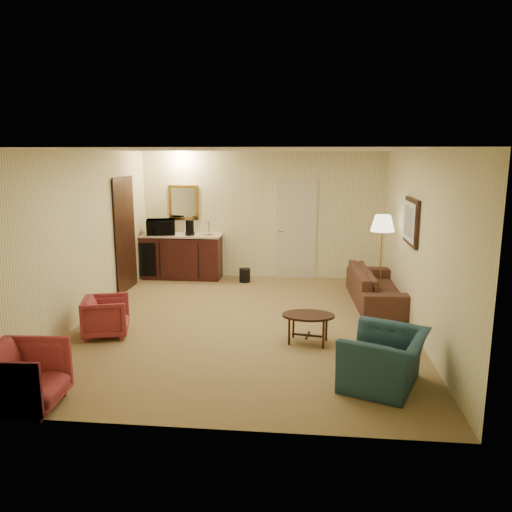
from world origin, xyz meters
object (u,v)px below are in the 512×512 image
at_px(microwave, 161,225).
at_px(floor_lamp, 381,259).
at_px(rose_chair_near, 106,314).
at_px(coffee_table, 308,328).
at_px(wetbar_cabinet, 182,256).
at_px(waste_bin, 245,275).
at_px(sofa, 378,281).
at_px(rose_chair_far, 23,374).
at_px(coffee_maker, 190,228).
at_px(teal_armchair, 385,350).

bearing_deg(microwave, floor_lamp, -30.67).
relative_size(rose_chair_near, coffee_table, 0.87).
xyz_separation_m(wetbar_cabinet, waste_bin, (1.33, -0.21, -0.32)).
xyz_separation_m(sofa, waste_bin, (-2.47, 1.24, -0.27)).
distance_m(sofa, waste_bin, 2.77).
xyz_separation_m(sofa, rose_chair_near, (-4.05, -1.98, -0.09)).
relative_size(floor_lamp, microwave, 2.71).
xyz_separation_m(rose_chair_near, floor_lamp, (4.10, 2.10, 0.46)).
relative_size(wetbar_cabinet, rose_chair_far, 2.21).
bearing_deg(floor_lamp, wetbar_cabinet, 161.08).
relative_size(wetbar_cabinet, sofa, 0.79).
xyz_separation_m(sofa, coffee_maker, (-3.60, 1.35, 0.67)).
relative_size(wetbar_cabinet, waste_bin, 5.96).
bearing_deg(microwave, rose_chair_near, -101.45).
xyz_separation_m(waste_bin, microwave, (-1.75, 0.15, 0.98)).
bearing_deg(sofa, floor_lamp, -24.29).
relative_size(rose_chair_far, microwave, 1.31).
xyz_separation_m(wetbar_cabinet, coffee_maker, (0.20, -0.10, 0.62)).
height_order(wetbar_cabinet, sofa, wetbar_cabinet).
height_order(wetbar_cabinet, microwave, microwave).
height_order(wetbar_cabinet, coffee_table, wetbar_cabinet).
height_order(sofa, coffee_maker, coffee_maker).
distance_m(rose_chair_far, coffee_table, 3.55).
distance_m(sofa, microwave, 4.49).
bearing_deg(rose_chair_near, rose_chair_far, 164.24).
relative_size(waste_bin, microwave, 0.49).
height_order(wetbar_cabinet, waste_bin, wetbar_cabinet).
bearing_deg(waste_bin, microwave, 175.18).
xyz_separation_m(rose_chair_near, microwave, (-0.16, 3.36, 0.80)).
height_order(rose_chair_near, floor_lamp, floor_lamp).
relative_size(rose_chair_far, waste_bin, 2.69).
height_order(wetbar_cabinet, rose_chair_near, wetbar_cabinet).
bearing_deg(teal_armchair, microwave, -117.68).
xyz_separation_m(coffee_table, waste_bin, (-1.27, 3.21, -0.07)).
xyz_separation_m(teal_armchair, rose_chair_near, (-3.69, 1.21, -0.11)).
bearing_deg(coffee_maker, rose_chair_far, -102.71).
bearing_deg(floor_lamp, rose_chair_far, -134.31).
relative_size(sofa, microwave, 3.65).
relative_size(coffee_table, microwave, 1.26).
bearing_deg(teal_armchair, rose_chair_near, -85.95).
bearing_deg(waste_bin, coffee_table, -68.39).
bearing_deg(floor_lamp, coffee_maker, 161.49).
bearing_deg(microwave, waste_bin, -19.06).
bearing_deg(rose_chair_far, waste_bin, -19.54).
xyz_separation_m(floor_lamp, coffee_maker, (-3.65, 1.22, 0.31)).
bearing_deg(wetbar_cabinet, waste_bin, -8.94).
height_order(rose_chair_near, waste_bin, rose_chair_near).
distance_m(rose_chair_far, waste_bin, 5.55).
bearing_deg(sofa, microwave, 68.78).
bearing_deg(rose_chair_near, floor_lamp, -78.59).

